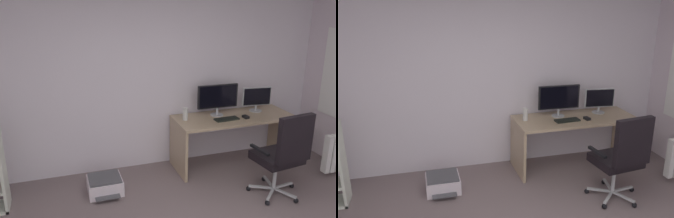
{
  "view_description": "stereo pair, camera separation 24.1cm",
  "coord_description": "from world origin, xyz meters",
  "views": [
    {
      "loc": [
        -0.97,
        -1.88,
        2.31
      ],
      "look_at": [
        0.28,
        1.9,
        1.03
      ],
      "focal_mm": 37.15,
      "sensor_mm": 36.0,
      "label": 1
    },
    {
      "loc": [
        -0.74,
        -1.95,
        2.31
      ],
      "look_at": [
        0.28,
        1.9,
        1.03
      ],
      "focal_mm": 37.15,
      "sensor_mm": 36.0,
      "label": 2
    }
  ],
  "objects": [
    {
      "name": "wall_back",
      "position": [
        0.0,
        2.62,
        1.31
      ],
      "size": [
        5.56,
        0.1,
        2.62
      ],
      "primitive_type": "cube",
      "color": "silver",
      "rests_on": "ground"
    },
    {
      "name": "desk",
      "position": [
        1.35,
        2.2,
        0.55
      ],
      "size": [
        1.69,
        0.67,
        0.73
      ],
      "color": "tan",
      "rests_on": "ground"
    },
    {
      "name": "monitor_main",
      "position": [
        1.14,
        2.32,
        0.99
      ],
      "size": [
        0.59,
        0.18,
        0.44
      ],
      "color": "#B2B5B7",
      "rests_on": "desk"
    },
    {
      "name": "monitor_secondary",
      "position": [
        1.77,
        2.32,
        0.93
      ],
      "size": [
        0.44,
        0.18,
        0.36
      ],
      "color": "#B2B5B7",
      "rests_on": "desk"
    },
    {
      "name": "keyboard",
      "position": [
        1.18,
        2.1,
        0.74
      ],
      "size": [
        0.35,
        0.15,
        0.02
      ],
      "primitive_type": "cube",
      "rotation": [
        0.0,
        0.0,
        0.06
      ],
      "color": "black",
      "rests_on": "desk"
    },
    {
      "name": "computer_mouse",
      "position": [
        1.47,
        2.09,
        0.74
      ],
      "size": [
        0.07,
        0.11,
        0.03
      ],
      "primitive_type": "cube",
      "rotation": [
        0.0,
        0.0,
        0.11
      ],
      "color": "black",
      "rests_on": "desk"
    },
    {
      "name": "desktop_speaker",
      "position": [
        0.64,
        2.27,
        0.81
      ],
      "size": [
        0.07,
        0.07,
        0.17
      ],
      "primitive_type": "cylinder",
      "color": "silver",
      "rests_on": "desk"
    },
    {
      "name": "office_chair",
      "position": [
        1.47,
        1.21,
        0.6
      ],
      "size": [
        0.64,
        0.64,
        1.09
      ],
      "color": "#B7BABC",
      "rests_on": "ground"
    },
    {
      "name": "printer",
      "position": [
        -0.52,
        1.98,
        0.1
      ],
      "size": [
        0.42,
        0.46,
        0.21
      ],
      "color": "silver",
      "rests_on": "ground"
    }
  ]
}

